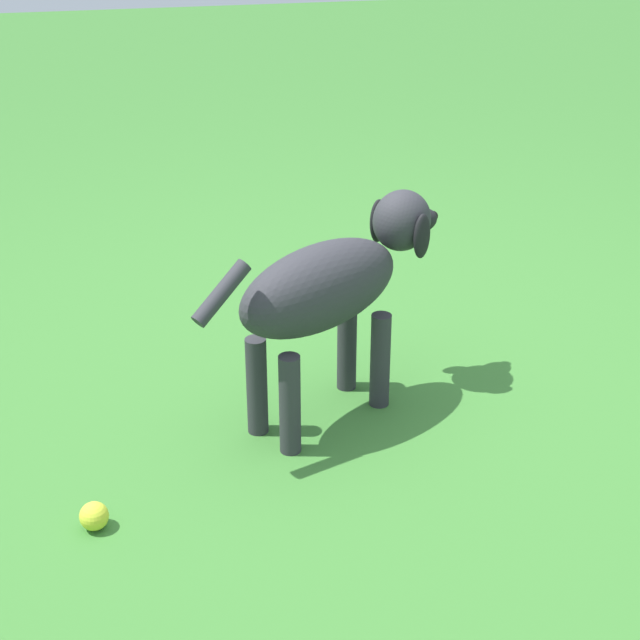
# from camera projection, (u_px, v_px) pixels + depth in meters

# --- Properties ---
(ground) EXTENTS (14.00, 14.00, 0.00)m
(ground) POSITION_uv_depth(u_px,v_px,m) (334.00, 390.00, 2.72)
(ground) COLOR #38722D
(dog) EXTENTS (0.48, 0.74, 0.56)m
(dog) POSITION_uv_depth(u_px,v_px,m) (334.00, 285.00, 2.46)
(dog) COLOR #2D2D33
(dog) RESTS_ON ground
(tennis_ball_0) EXTENTS (0.07, 0.07, 0.07)m
(tennis_ball_0) POSITION_uv_depth(u_px,v_px,m) (330.00, 312.00, 3.10)
(tennis_ball_0) COLOR #D6DB3C
(tennis_ball_0) RESTS_ON ground
(tennis_ball_1) EXTENTS (0.07, 0.07, 0.07)m
(tennis_ball_1) POSITION_uv_depth(u_px,v_px,m) (94.00, 516.00, 2.17)
(tennis_ball_1) COLOR #CAD133
(tennis_ball_1) RESTS_ON ground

